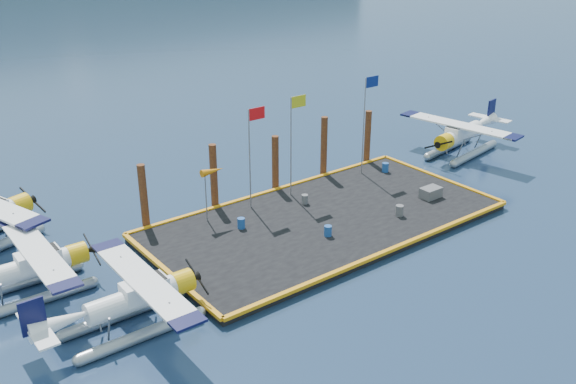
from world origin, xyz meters
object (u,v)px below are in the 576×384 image
at_px(piling_3, 324,148).
at_px(seaplane_b, 32,270).
at_px(seaplane_d, 460,137).
at_px(flagpole_blue, 367,111).
at_px(piling_0, 144,199).
at_px(piling_2, 275,165).
at_px(flagpole_red, 252,143).
at_px(piling_1, 214,178).
at_px(crate, 431,193).
at_px(drum_0, 241,223).
at_px(seaplane_a, 138,301).
at_px(drum_1, 399,211).
at_px(drum_3, 328,231).
at_px(drum_5, 305,199).
at_px(piling_4, 367,139).
at_px(drum_4, 385,167).
at_px(flagpole_yellow, 294,131).
at_px(windsock, 212,172).

bearing_deg(piling_3, seaplane_b, -171.93).
distance_m(seaplane_d, flagpole_blue, 9.38).
relative_size(piling_0, piling_2, 1.05).
height_order(flagpole_red, piling_1, flagpole_red).
bearing_deg(flagpole_red, crate, -30.52).
bearing_deg(drum_0, seaplane_a, -150.92).
bearing_deg(piling_3, piling_1, 180.00).
bearing_deg(flagpole_blue, drum_1, -116.41).
bearing_deg(piling_0, drum_3, -44.96).
xyz_separation_m(piling_0, piling_3, (13.00, 0.00, 0.15)).
relative_size(drum_3, flagpole_red, 0.10).
bearing_deg(flagpole_blue, drum_5, -166.37).
relative_size(drum_3, piling_2, 0.15).
bearing_deg(piling_0, flagpole_red, -14.46).
bearing_deg(seaplane_a, piling_4, 111.34).
bearing_deg(crate, piling_0, 155.43).
xyz_separation_m(piling_3, piling_4, (4.00, 0.00, -0.15)).
distance_m(drum_4, flagpole_yellow, 8.22).
bearing_deg(drum_3, piling_4, 36.30).
bearing_deg(drum_1, drum_3, 173.19).
relative_size(drum_5, crate, 0.44).
distance_m(seaplane_b, drum_3, 14.90).
relative_size(seaplane_a, flagpole_red, 1.40).
xyz_separation_m(flagpole_red, piling_3, (6.79, 1.60, -2.25)).
xyz_separation_m(drum_4, piling_0, (-16.45, 2.39, 1.29)).
bearing_deg(piling_4, piling_2, 180.00).
height_order(drum_5, flagpole_red, flagpole_red).
distance_m(seaplane_b, drum_5, 15.91).
bearing_deg(drum_5, drum_1, -54.98).
distance_m(drum_1, piling_1, 10.98).
relative_size(flagpole_red, piling_0, 1.50).
bearing_deg(drum_3, piling_2, 76.00).
distance_m(drum_4, flagpole_red, 10.91).
relative_size(seaplane_a, flagpole_yellow, 1.36).
xyz_separation_m(crate, piling_0, (-15.58, 7.12, 1.28)).
bearing_deg(windsock, drum_1, -35.56).
bearing_deg(flagpole_red, flagpole_blue, -0.00).
height_order(drum_3, piling_0, piling_0).
height_order(drum_0, flagpole_red, flagpole_red).
distance_m(piling_0, piling_4, 17.00).
relative_size(windsock, piling_2, 0.82).
distance_m(drum_5, piling_1, 5.56).
height_order(crate, piling_2, piling_2).
bearing_deg(crate, drum_5, 149.27).
distance_m(seaplane_a, crate, 19.90).
distance_m(drum_5, piling_2, 3.37).
bearing_deg(piling_2, drum_3, -104.00).
relative_size(piling_3, piling_4, 1.07).
distance_m(flagpole_red, piling_2, 4.07).
distance_m(seaplane_a, piling_0, 9.26).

